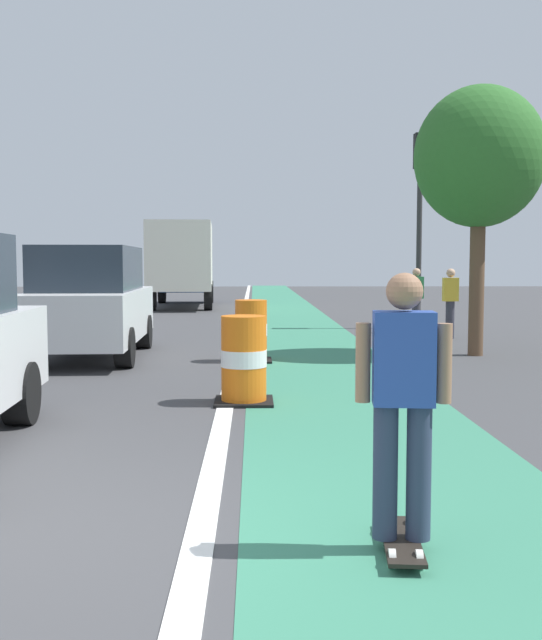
# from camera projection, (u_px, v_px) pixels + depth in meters

# --- Properties ---
(ground_plane) EXTENTS (100.00, 100.00, 0.00)m
(ground_plane) POSITION_uv_depth(u_px,v_px,m) (50.00, 550.00, 4.54)
(ground_plane) COLOR #424244
(bike_lane_strip) EXTENTS (2.50, 80.00, 0.01)m
(bike_lane_strip) POSITION_uv_depth(u_px,v_px,m) (306.00, 341.00, 16.56)
(bike_lane_strip) COLOR #387F60
(bike_lane_strip) RESTS_ON ground
(lane_divider_stripe) EXTENTS (0.20, 80.00, 0.01)m
(lane_divider_stripe) POSITION_uv_depth(u_px,v_px,m) (238.00, 341.00, 16.52)
(lane_divider_stripe) COLOR silver
(lane_divider_stripe) RESTS_ON ground
(skateboarder_on_lane) EXTENTS (0.57, 0.82, 1.69)m
(skateboarder_on_lane) POSITION_uv_depth(u_px,v_px,m) (403.00, 403.00, 4.45)
(skateboarder_on_lane) COLOR black
(skateboarder_on_lane) RESTS_ON ground
(parked_suv_second) EXTENTS (2.04, 4.66, 2.04)m
(parked_suv_second) POSITION_uv_depth(u_px,v_px,m) (90.00, 301.00, 13.67)
(parked_suv_second) COLOR silver
(parked_suv_second) RESTS_ON ground
(traffic_barrel_front) EXTENTS (0.73, 0.73, 1.09)m
(traffic_barrel_front) POSITION_uv_depth(u_px,v_px,m) (244.00, 361.00, 9.24)
(traffic_barrel_front) COLOR orange
(traffic_barrel_front) RESTS_ON ground
(traffic_barrel_mid) EXTENTS (0.73, 0.73, 1.09)m
(traffic_barrel_mid) POSITION_uv_depth(u_px,v_px,m) (251.00, 332.00, 13.14)
(traffic_barrel_mid) COLOR orange
(traffic_barrel_mid) RESTS_ON ground
(delivery_truck_down_block) EXTENTS (2.65, 7.70, 3.23)m
(delivery_truck_down_block) POSITION_uv_depth(u_px,v_px,m) (183.00, 260.00, 29.31)
(delivery_truck_down_block) COLOR silver
(delivery_truck_down_block) RESTS_ON ground
(traffic_light_corner) EXTENTS (0.41, 0.32, 5.10)m
(traffic_light_corner) POSITION_uv_depth(u_px,v_px,m) (420.00, 195.00, 19.48)
(traffic_light_corner) COLOR #2D2D2D
(traffic_light_corner) RESTS_ON ground
(pedestrian_crossing) EXTENTS (0.34, 0.20, 1.61)m
(pedestrian_crossing) POSITION_uv_depth(u_px,v_px,m) (450.00, 301.00, 17.12)
(pedestrian_crossing) COLOR #33333D
(pedestrian_crossing) RESTS_ON ground
(pedestrian_waiting) EXTENTS (0.34, 0.20, 1.61)m
(pedestrian_waiting) POSITION_uv_depth(u_px,v_px,m) (416.00, 298.00, 18.46)
(pedestrian_waiting) COLOR #33333D
(pedestrian_waiting) RESTS_ON ground
(street_tree_sidewalk) EXTENTS (2.40, 2.40, 5.00)m
(street_tree_sidewalk) POSITION_uv_depth(u_px,v_px,m) (479.00, 159.00, 13.76)
(street_tree_sidewalk) COLOR brown
(street_tree_sidewalk) RESTS_ON ground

